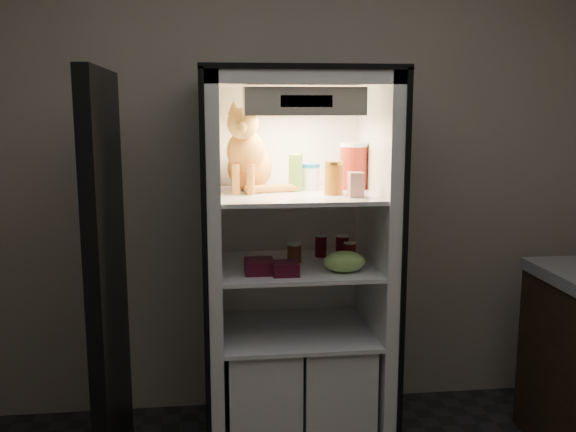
# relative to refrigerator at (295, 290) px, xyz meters

# --- Properties ---
(room_shell) EXTENTS (3.60, 3.60, 3.60)m
(room_shell) POSITION_rel_refrigerator_xyz_m (0.00, -1.38, 0.83)
(room_shell) COLOR white
(room_shell) RESTS_ON floor
(refrigerator) EXTENTS (0.90, 0.72, 1.88)m
(refrigerator) POSITION_rel_refrigerator_xyz_m (0.00, 0.00, 0.00)
(refrigerator) COLOR white
(refrigerator) RESTS_ON floor
(fridge_door) EXTENTS (0.08, 0.87, 1.85)m
(fridge_door) POSITION_rel_refrigerator_xyz_m (-0.85, -0.35, 0.12)
(fridge_door) COLOR black
(fridge_door) RESTS_ON floor
(tabby_cat) EXTENTS (0.37, 0.43, 0.44)m
(tabby_cat) POSITION_rel_refrigerator_xyz_m (-0.23, 0.03, 0.66)
(tabby_cat) COLOR #C35919
(tabby_cat) RESTS_ON refrigerator
(parmesan_shaker) EXTENTS (0.07, 0.07, 0.18)m
(parmesan_shaker) POSITION_rel_refrigerator_xyz_m (0.00, 0.00, 0.59)
(parmesan_shaker) COLOR #217C28
(parmesan_shaker) RESTS_ON refrigerator
(mayo_tub) EXTENTS (0.09, 0.09, 0.13)m
(mayo_tub) POSITION_rel_refrigerator_xyz_m (0.08, 0.04, 0.56)
(mayo_tub) COLOR white
(mayo_tub) RESTS_ON refrigerator
(salsa_jar) EXTENTS (0.09, 0.09, 0.16)m
(salsa_jar) POSITION_rel_refrigerator_xyz_m (0.16, -0.13, 0.58)
(salsa_jar) COLOR maroon
(salsa_jar) RESTS_ON refrigerator
(pepper_jar) EXTENTS (0.14, 0.14, 0.23)m
(pepper_jar) POSITION_rel_refrigerator_xyz_m (0.30, 0.05, 0.61)
(pepper_jar) COLOR #A82616
(pepper_jar) RESTS_ON refrigerator
(cream_carton) EXTENTS (0.07, 0.07, 0.11)m
(cream_carton) POSITION_rel_refrigerator_xyz_m (0.25, -0.23, 0.55)
(cream_carton) COLOR silver
(cream_carton) RESTS_ON refrigerator
(soda_can_a) EXTENTS (0.06, 0.06, 0.11)m
(soda_can_a) POSITION_rel_refrigerator_xyz_m (0.14, 0.08, 0.20)
(soda_can_a) COLOR black
(soda_can_a) RESTS_ON refrigerator
(soda_can_b) EXTENTS (0.07, 0.07, 0.12)m
(soda_can_b) POSITION_rel_refrigerator_xyz_m (0.24, -0.00, 0.21)
(soda_can_b) COLOR black
(soda_can_b) RESTS_ON refrigerator
(soda_can_c) EXTENTS (0.06, 0.06, 0.11)m
(soda_can_c) POSITION_rel_refrigerator_xyz_m (0.25, -0.11, 0.20)
(soda_can_c) COLOR black
(soda_can_c) RESTS_ON refrigerator
(condiment_jar) EXTENTS (0.07, 0.07, 0.10)m
(condiment_jar) POSITION_rel_refrigerator_xyz_m (-0.01, -0.02, 0.20)
(condiment_jar) COLOR #592F19
(condiment_jar) RESTS_ON refrigerator
(grape_bag) EXTENTS (0.20, 0.14, 0.10)m
(grape_bag) POSITION_rel_refrigerator_xyz_m (0.20, -0.23, 0.20)
(grape_bag) COLOR #7CA94F
(grape_bag) RESTS_ON refrigerator
(berry_box_left) EXTENTS (0.13, 0.13, 0.07)m
(berry_box_left) POSITION_rel_refrigerator_xyz_m (-0.19, -0.21, 0.18)
(berry_box_left) COLOR #4F0D1F
(berry_box_left) RESTS_ON refrigerator
(berry_box_right) EXTENTS (0.12, 0.12, 0.06)m
(berry_box_right) POSITION_rel_refrigerator_xyz_m (-0.08, -0.25, 0.18)
(berry_box_right) COLOR #4F0D1F
(berry_box_right) RESTS_ON refrigerator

